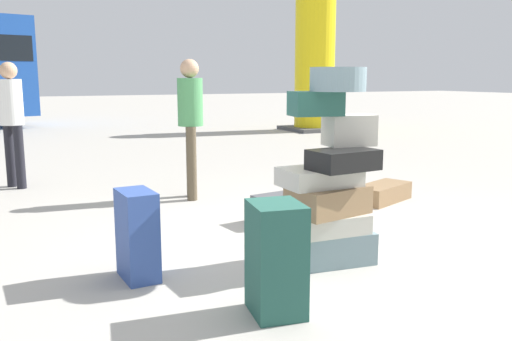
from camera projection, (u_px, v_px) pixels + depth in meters
ground_plane at (326, 251)px, 4.61m from camera, size 80.00×80.00×0.00m
suitcase_tower at (330, 185)px, 4.24m from camera, size 0.80×0.58×1.53m
suitcase_teal_foreground_near at (276, 259)px, 3.34m from camera, size 0.36×0.41×0.71m
suitcase_brown_right_side at (382, 193)px, 6.43m from camera, size 0.87×0.63×0.21m
suitcase_brown_foreground_far at (320, 202)px, 5.91m from camera, size 0.60×0.55×0.23m
suitcase_charcoal_behind_tower at (285, 208)px, 5.53m from camera, size 0.65×0.44×0.28m
suitcase_navy_white_trunk at (137, 235)px, 3.93m from camera, size 0.25×0.39×0.66m
person_bearded_onlooker at (190, 116)px, 6.45m from camera, size 0.30×0.33×1.67m
person_tourist_with_camera at (12, 113)px, 7.08m from camera, size 0.30×0.31×1.65m
yellow_dummy_statue at (315, 57)px, 14.69m from camera, size 1.51×1.51×4.44m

